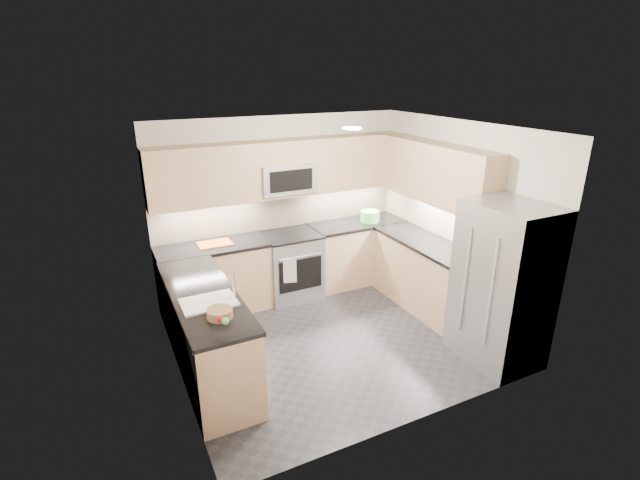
{
  "coord_description": "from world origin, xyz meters",
  "views": [
    {
      "loc": [
        -2.3,
        -4.31,
        3.08
      ],
      "look_at": [
        0.0,
        0.35,
        1.15
      ],
      "focal_mm": 26.0,
      "sensor_mm": 36.0,
      "label": 1
    }
  ],
  "objects": [
    {
      "name": "base_cab_back_left",
      "position": [
        -1.09,
        1.3,
        0.45
      ],
      "size": [
        1.42,
        0.6,
        0.9
      ],
      "primitive_type": "cube",
      "color": "tan",
      "rests_on": "floor"
    },
    {
      "name": "cutting_board",
      "position": [
        -1.04,
        1.33,
        0.95
      ],
      "size": [
        0.43,
        0.3,
        0.01
      ],
      "primitive_type": "cube",
      "rotation": [
        0.0,
        0.0,
        -0.01
      ],
      "color": "#D64914",
      "rests_on": "countertop_back_left"
    },
    {
      "name": "gas_range",
      "position": [
        0.0,
        1.28,
        0.46
      ],
      "size": [
        0.76,
        0.65,
        0.91
      ],
      "primitive_type": "cube",
      "color": "#95969C",
      "rests_on": "floor"
    },
    {
      "name": "faucet",
      "position": [
        -1.24,
        -0.25,
        1.08
      ],
      "size": [
        0.03,
        0.03,
        0.28
      ],
      "primitive_type": "cylinder",
      "color": "silver",
      "rests_on": "countertop_peninsula"
    },
    {
      "name": "countertop_right",
      "position": [
        1.5,
        0.15,
        0.92
      ],
      "size": [
        0.63,
        1.7,
        0.04
      ],
      "primitive_type": "cube",
      "color": "black",
      "rests_on": "base_cab_right"
    },
    {
      "name": "upper_cab_right",
      "position": [
        1.62,
        0.28,
        1.83
      ],
      "size": [
        0.35,
        1.95,
        0.75
      ],
      "primitive_type": "cube",
      "color": "tan",
      "rests_on": "wall_right"
    },
    {
      "name": "dish_towel_check",
      "position": [
        -0.17,
        0.91,
        0.55
      ],
      "size": [
        0.17,
        0.07,
        0.33
      ],
      "primitive_type": "cube",
      "rotation": [
        0.0,
        0.0,
        -0.3
      ],
      "color": "silver",
      "rests_on": "oven_handle"
    },
    {
      "name": "oven_door_glass",
      "position": [
        0.0,
        0.95,
        0.45
      ],
      "size": [
        0.62,
        0.02,
        0.45
      ],
      "primitive_type": "cube",
      "color": "black",
      "rests_on": "gas_range"
    },
    {
      "name": "wall_front",
      "position": [
        0.0,
        -1.6,
        1.25
      ],
      "size": [
        3.6,
        0.02,
        2.5
      ],
      "primitive_type": "cube",
      "color": "beige",
      "rests_on": "floor"
    },
    {
      "name": "refrigerator",
      "position": [
        1.45,
        -1.15,
        0.9
      ],
      "size": [
        0.7,
        0.9,
        1.8
      ],
      "primitive_type": "cube",
      "color": "gray",
      "rests_on": "floor"
    },
    {
      "name": "oven_handle",
      "position": [
        0.0,
        0.93,
        0.72
      ],
      "size": [
        0.6,
        0.02,
        0.02
      ],
      "primitive_type": "cylinder",
      "rotation": [
        0.0,
        1.57,
        0.0
      ],
      "color": "#B2B5BA",
      "rests_on": "gas_range"
    },
    {
      "name": "fridge_handle_left",
      "position": [
        1.08,
        -1.33,
        0.95
      ],
      "size": [
        0.02,
        0.02,
        1.2
      ],
      "primitive_type": "cylinder",
      "color": "#B2B5BA",
      "rests_on": "refrigerator"
    },
    {
      "name": "utensil_bowl",
      "position": [
        1.27,
        1.25,
        1.02
      ],
      "size": [
        0.34,
        0.34,
        0.16
      ],
      "primitive_type": "cylinder",
      "rotation": [
        0.0,
        0.0,
        0.25
      ],
      "color": "#5FC655",
      "rests_on": "countertop_back_right"
    },
    {
      "name": "base_cab_peninsula",
      "position": [
        -1.5,
        0.0,
        0.45
      ],
      "size": [
        0.6,
        2.0,
        0.9
      ],
      "primitive_type": "cube",
      "color": "tan",
      "rests_on": "floor"
    },
    {
      "name": "sink_basin",
      "position": [
        -1.5,
        -0.25,
        0.88
      ],
      "size": [
        0.52,
        0.38,
        0.16
      ],
      "primitive_type": "cube",
      "color": "white",
      "rests_on": "base_cab_peninsula"
    },
    {
      "name": "wall_back",
      "position": [
        0.0,
        1.6,
        1.25
      ],
      "size": [
        3.6,
        0.02,
        2.5
      ],
      "primitive_type": "cube",
      "color": "beige",
      "rests_on": "floor"
    },
    {
      "name": "ceiling",
      "position": [
        0.0,
        0.0,
        2.5
      ],
      "size": [
        3.6,
        3.2,
        0.02
      ],
      "primitive_type": "cube",
      "color": "beige",
      "rests_on": "wall_back"
    },
    {
      "name": "floor",
      "position": [
        0.0,
        0.0,
        0.0
      ],
      "size": [
        3.6,
        3.2,
        0.0
      ],
      "primitive_type": "cube",
      "color": "#27272C",
      "rests_on": "ground"
    },
    {
      "name": "fridge_handle_right",
      "position": [
        1.08,
        -0.97,
        0.95
      ],
      "size": [
        0.02,
        0.02,
        1.2
      ],
      "primitive_type": "cylinder",
      "color": "#B2B5BA",
      "rests_on": "refrigerator"
    },
    {
      "name": "backsplash_right",
      "position": [
        1.8,
        0.45,
        1.2
      ],
      "size": [
        0.01,
        2.3,
        0.51
      ],
      "primitive_type": "cube",
      "color": "tan",
      "rests_on": "wall_right"
    },
    {
      "name": "microwave",
      "position": [
        0.0,
        1.4,
        1.7
      ],
      "size": [
        0.76,
        0.4,
        0.4
      ],
      "primitive_type": "cube",
      "color": "#A9ABB1",
      "rests_on": "upper_cab_back"
    },
    {
      "name": "base_cab_back_right",
      "position": [
        1.09,
        1.3,
        0.45
      ],
      "size": [
        1.42,
        0.6,
        0.9
      ],
      "primitive_type": "cube",
      "color": "tan",
      "rests_on": "floor"
    },
    {
      "name": "wall_left",
      "position": [
        -1.8,
        0.0,
        1.25
      ],
      "size": [
        0.02,
        3.2,
        2.5
      ],
      "primitive_type": "cube",
      "color": "beige",
      "rests_on": "floor"
    },
    {
      "name": "backsplash_back",
      "position": [
        0.0,
        1.6,
        1.2
      ],
      "size": [
        3.6,
        0.01,
        0.51
      ],
      "primitive_type": "cube",
      "color": "tan",
      "rests_on": "wall_back"
    },
    {
      "name": "countertop_peninsula",
      "position": [
        -1.5,
        0.0,
        0.92
      ],
      "size": [
        0.63,
        2.0,
        0.04
      ],
      "primitive_type": "cube",
      "color": "black",
      "rests_on": "base_cab_peninsula"
    },
    {
      "name": "wall_right",
      "position": [
        1.8,
        0.0,
        1.25
      ],
      "size": [
        0.02,
        3.2,
        2.5
      ],
      "primitive_type": "cube",
      "color": "beige",
      "rests_on": "floor"
    },
    {
      "name": "upper_cab_back",
      "position": [
        0.0,
        1.43,
        1.83
      ],
      "size": [
        3.6,
        0.35,
        0.75
      ],
      "primitive_type": "cube",
      "color": "tan",
      "rests_on": "wall_back"
    },
    {
      "name": "fruit_basket",
      "position": [
        -1.47,
        -0.57,
        0.98
      ],
      "size": [
        0.27,
        0.27,
        0.09
      ],
      "primitive_type": "cylinder",
      "rotation": [
        0.0,
        0.0,
        0.18
      ],
      "color": "#986D47",
      "rests_on": "countertop_peninsula"
    },
    {
      "name": "fruit_apple",
      "position": [
        -1.52,
        -0.8,
        1.05
      ],
      "size": [
        0.07,
        0.07,
        0.07
      ],
      "primitive_type": "sphere",
      "color": "#A4121E",
      "rests_on": "fruit_basket"
    },
    {
      "name": "countertop_back_left",
      "position": [
        -1.09,
        1.3,
        0.92
      ],
      "size": [
        1.42,
        0.63,
        0.04
      ],
      "primitive_type": "cube",
      "color": "black",
      "rests_on": "base_cab_back_left"
    },
    {
      "name": "countertop_back_right",
      "position": [
        1.09,
        1.3,
        0.92
      ],
      "size": [
        1.42,
        0.63,
        0.04
      ],
      "primitive_type": "cube",
      "color": "black",
      "rests_on": "base_cab_back_right"
    },
    {
      "name": "range_cooktop",
      "position": [
        0.0,
        1.28,
        0.92
      ],
      "size": [
        0.76,
        0.65,
        0.03
      ],
      "primitive_type": "cube",
      "color": "black",
      "rests_on": "gas_range"
    },
    {
      "name": "base_cab_right",
      "position": [
        1.5,
        0.15,
        0.45
      ],
      "size": [
        0.6,
        1.7,
        0.9
      ],
      "primitive_type": "cube",
      "color": "tan",
      "rests_on": "floor"
    },
    {
      "name": "microwave_door",
      "position": [
        0.0,
        1.2,
        1.7
      ],
      "size": [
        0.6,
        0.01,
        0.28
      ],
      "primitive_type": "cube",
      "color": "black",
      "rests_on": "microwave"
    },
    {
      "name": "fruit_pear",
      "position": [
        -1.5,
        -0.85,
        1.05
      ],
      "size": [
        0.07,
        0.07,
        0.07
      ],
      "primitive_type": "sphere",
      "color": "#49AA53",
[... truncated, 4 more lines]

